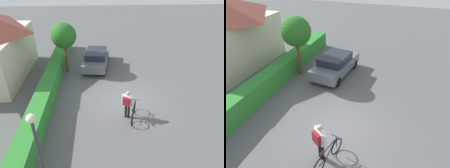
% 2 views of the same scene
% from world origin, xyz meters
% --- Properties ---
extents(ground_plane, '(60.00, 60.00, 0.00)m').
position_xyz_m(ground_plane, '(0.00, 0.00, 0.00)').
color(ground_plane, '#545454').
extents(hedge_row, '(18.87, 0.90, 1.16)m').
position_xyz_m(hedge_row, '(0.00, 4.86, 0.58)').
color(hedge_row, '#2C7C2C').
rests_on(hedge_row, ground).
extents(parked_car_near, '(4.23, 2.24, 1.43)m').
position_xyz_m(parked_car_near, '(4.69, 1.80, 0.76)').
color(parked_car_near, slate).
rests_on(parked_car_near, ground).
extents(bicycle, '(1.75, 0.65, 0.90)m').
position_xyz_m(bicycle, '(-1.94, -0.26, 0.39)').
color(bicycle, black).
rests_on(bicycle, ground).
extents(person_rider, '(0.52, 0.59, 1.71)m').
position_xyz_m(person_rider, '(-1.86, 0.09, 1.04)').
color(person_rider, black).
rests_on(person_rider, ground).
extents(street_lamp, '(0.28, 0.28, 4.17)m').
position_xyz_m(street_lamp, '(-6.55, 3.41, 2.70)').
color(street_lamp, '#38383D').
rests_on(street_lamp, ground).
extents(tree_kerbside, '(1.85, 1.85, 3.82)m').
position_xyz_m(tree_kerbside, '(4.02, 4.10, 2.87)').
color(tree_kerbside, brown).
rests_on(tree_kerbside, ground).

